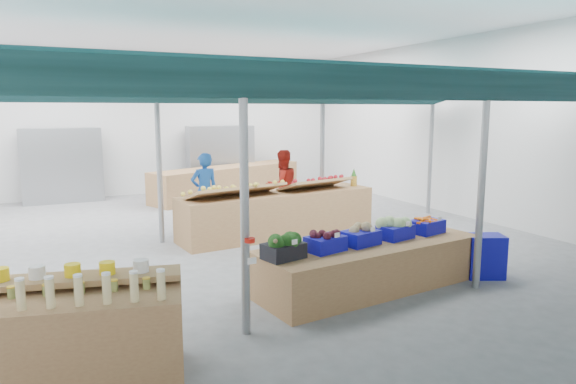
% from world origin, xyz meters
% --- Properties ---
extents(floor, '(13.00, 13.00, 0.00)m').
position_xyz_m(floor, '(0.00, 0.00, 0.00)').
color(floor, slate).
rests_on(floor, ground).
extents(hall, '(13.00, 13.00, 13.00)m').
position_xyz_m(hall, '(0.00, 1.44, 2.65)').
color(hall, silver).
rests_on(hall, ground).
extents(pole_grid, '(10.00, 4.60, 3.00)m').
position_xyz_m(pole_grid, '(0.75, -1.75, 1.81)').
color(pole_grid, gray).
rests_on(pole_grid, floor).
extents(awnings, '(9.50, 7.08, 0.30)m').
position_xyz_m(awnings, '(0.75, -1.75, 2.78)').
color(awnings, black).
rests_on(awnings, pole_grid).
extents(back_shelving_left, '(2.00, 0.50, 2.00)m').
position_xyz_m(back_shelving_left, '(-2.50, 6.00, 1.00)').
color(back_shelving_left, '#B23F33').
rests_on(back_shelving_left, floor).
extents(back_shelving_right, '(2.00, 0.50, 2.00)m').
position_xyz_m(back_shelving_right, '(2.00, 6.00, 1.00)').
color(back_shelving_right, '#B23F33').
rests_on(back_shelving_right, floor).
extents(bottle_shelf, '(2.03, 1.50, 1.12)m').
position_xyz_m(bottle_shelf, '(-2.76, -4.27, 0.45)').
color(bottle_shelf, brown).
rests_on(bottle_shelf, floor).
extents(veg_counter, '(3.47, 1.51, 0.65)m').
position_xyz_m(veg_counter, '(1.14, -3.33, 0.33)').
color(veg_counter, brown).
rests_on(veg_counter, floor).
extents(fruit_counter, '(4.15, 1.36, 0.87)m').
position_xyz_m(fruit_counter, '(1.26, 0.08, 0.44)').
color(fruit_counter, brown).
rests_on(fruit_counter, floor).
extents(far_counter, '(4.92, 2.74, 0.88)m').
position_xyz_m(far_counter, '(1.87, 4.94, 0.44)').
color(far_counter, brown).
rests_on(far_counter, floor).
extents(crate_stack, '(0.65, 0.57, 0.65)m').
position_xyz_m(crate_stack, '(2.97, -3.69, 0.33)').
color(crate_stack, '#0E0D97').
rests_on(crate_stack, floor).
extents(vendor_left, '(0.63, 0.45, 1.63)m').
position_xyz_m(vendor_left, '(0.06, 1.18, 0.81)').
color(vendor_left, '#164791').
rests_on(vendor_left, floor).
extents(vendor_right, '(0.85, 0.69, 1.63)m').
position_xyz_m(vendor_right, '(1.86, 1.18, 0.81)').
color(vendor_right, maroon).
rests_on(vendor_right, floor).
extents(crate_broccoli, '(0.57, 0.46, 0.35)m').
position_xyz_m(crate_broccoli, '(-0.30, -3.50, 0.81)').
color(crate_broccoli, black).
rests_on(crate_broccoli, veg_counter).
extents(crate_beets, '(0.57, 0.46, 0.29)m').
position_xyz_m(crate_beets, '(0.35, -3.42, 0.79)').
color(crate_beets, '#0E0D97').
rests_on(crate_beets, veg_counter).
extents(crate_celeriac, '(0.57, 0.46, 0.31)m').
position_xyz_m(crate_celeriac, '(0.96, -3.35, 0.80)').
color(crate_celeriac, '#0E0D97').
rests_on(crate_celeriac, veg_counter).
extents(crate_cabbage, '(0.57, 0.46, 0.35)m').
position_xyz_m(crate_cabbage, '(1.61, -3.28, 0.81)').
color(crate_cabbage, '#0E0D97').
rests_on(crate_cabbage, veg_counter).
extents(crate_carrots, '(0.57, 0.46, 0.29)m').
position_xyz_m(crate_carrots, '(2.26, -3.20, 0.77)').
color(crate_carrots, '#0E0D97').
rests_on(crate_carrots, veg_counter).
extents(sparrow, '(0.12, 0.09, 0.11)m').
position_xyz_m(sparrow, '(-0.43, -3.63, 0.90)').
color(sparrow, brown).
rests_on(sparrow, crate_broccoli).
extents(pole_ribbon, '(0.12, 0.12, 0.28)m').
position_xyz_m(pole_ribbon, '(-0.97, -4.07, 1.08)').
color(pole_ribbon, red).
rests_on(pole_ribbon, pole_grid).
extents(apple_heap_yellow, '(2.00, 1.05, 0.27)m').
position_xyz_m(apple_heap_yellow, '(0.30, -0.11, 1.04)').
color(apple_heap_yellow, '#997247').
rests_on(apple_heap_yellow, fruit_counter).
extents(apple_heap_red, '(1.61, 0.98, 0.27)m').
position_xyz_m(apple_heap_red, '(2.09, 0.06, 1.04)').
color(apple_heap_red, '#997247').
rests_on(apple_heap_red, fruit_counter).
extents(pineapple, '(0.14, 0.14, 0.39)m').
position_xyz_m(pineapple, '(3.10, 0.16, 1.05)').
color(pineapple, '#8C6019').
rests_on(pineapple, fruit_counter).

